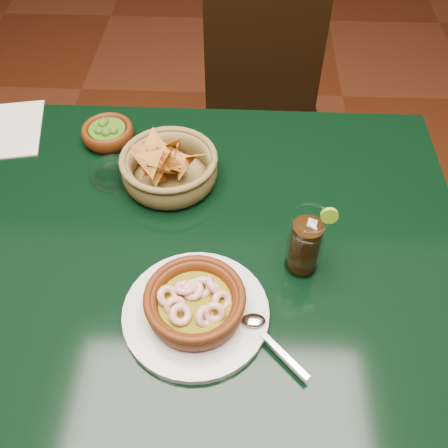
{
  "coord_description": "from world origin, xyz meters",
  "views": [
    {
      "loc": [
        0.17,
        -0.6,
        1.49
      ],
      "look_at": [
        0.14,
        -0.02,
        0.81
      ],
      "focal_mm": 40.0,
      "sensor_mm": 36.0,
      "label": 1
    }
  ],
  "objects_px": {
    "shrimp_plate": "(196,305)",
    "chip_basket": "(169,167)",
    "dining_table": "(157,264)",
    "dining_chair": "(264,125)",
    "cola_drink": "(305,243)"
  },
  "relations": [
    {
      "from": "shrimp_plate",
      "to": "dining_chair",
      "type": "bearing_deg",
      "value": 81.23
    },
    {
      "from": "dining_table",
      "to": "shrimp_plate",
      "type": "relative_size",
      "value": 3.92
    },
    {
      "from": "dining_table",
      "to": "chip_basket",
      "type": "distance_m",
      "value": 0.2
    },
    {
      "from": "shrimp_plate",
      "to": "chip_basket",
      "type": "xyz_separation_m",
      "value": [
        -0.08,
        0.32,
        0.01
      ]
    },
    {
      "from": "dining_table",
      "to": "cola_drink",
      "type": "bearing_deg",
      "value": -12.26
    },
    {
      "from": "shrimp_plate",
      "to": "cola_drink",
      "type": "distance_m",
      "value": 0.22
    },
    {
      "from": "dining_table",
      "to": "cola_drink",
      "type": "xyz_separation_m",
      "value": [
        0.28,
        -0.06,
        0.16
      ]
    },
    {
      "from": "shrimp_plate",
      "to": "chip_basket",
      "type": "distance_m",
      "value": 0.33
    },
    {
      "from": "dining_chair",
      "to": "shrimp_plate",
      "type": "height_order",
      "value": "dining_chair"
    },
    {
      "from": "dining_chair",
      "to": "chip_basket",
      "type": "height_order",
      "value": "chip_basket"
    },
    {
      "from": "shrimp_plate",
      "to": "cola_drink",
      "type": "height_order",
      "value": "cola_drink"
    },
    {
      "from": "dining_table",
      "to": "dining_chair",
      "type": "xyz_separation_m",
      "value": [
        0.24,
        0.7,
        -0.18
      ]
    },
    {
      "from": "dining_chair",
      "to": "shrimp_plate",
      "type": "xyz_separation_m",
      "value": [
        -0.14,
        -0.88,
        0.31
      ]
    },
    {
      "from": "dining_chair",
      "to": "cola_drink",
      "type": "distance_m",
      "value": 0.84
    },
    {
      "from": "dining_chair",
      "to": "cola_drink",
      "type": "xyz_separation_m",
      "value": [
        0.05,
        -0.77,
        0.35
      ]
    }
  ]
}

